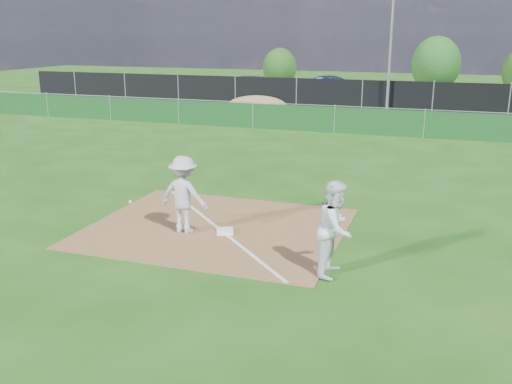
% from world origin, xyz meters
% --- Properties ---
extents(ground, '(90.00, 90.00, 0.00)m').
position_xyz_m(ground, '(0.00, 10.00, 0.00)').
color(ground, '#1C4E10').
rests_on(ground, ground).
extents(infield_dirt, '(6.00, 5.00, 0.02)m').
position_xyz_m(infield_dirt, '(0.00, 1.00, 0.01)').
color(infield_dirt, brown).
rests_on(infield_dirt, ground).
extents(foul_line, '(5.01, 5.01, 0.01)m').
position_xyz_m(foul_line, '(0.00, 1.00, 0.03)').
color(foul_line, white).
rests_on(foul_line, infield_dirt).
extents(green_fence, '(44.00, 0.05, 1.20)m').
position_xyz_m(green_fence, '(0.00, 15.00, 0.60)').
color(green_fence, '#103D18').
rests_on(green_fence, ground).
extents(dirt_mound, '(3.38, 2.60, 1.17)m').
position_xyz_m(dirt_mound, '(-5.00, 18.50, 0.58)').
color(dirt_mound, olive).
rests_on(dirt_mound, ground).
extents(black_fence, '(46.00, 0.04, 1.80)m').
position_xyz_m(black_fence, '(0.00, 23.00, 0.90)').
color(black_fence, black).
rests_on(black_fence, ground).
extents(parking_lot, '(46.00, 9.00, 0.01)m').
position_xyz_m(parking_lot, '(0.00, 28.00, 0.01)').
color(parking_lot, black).
rests_on(parking_lot, ground).
extents(light_pole, '(0.16, 0.16, 8.00)m').
position_xyz_m(light_pole, '(1.50, 22.70, 4.00)').
color(light_pole, slate).
rests_on(light_pole, ground).
extents(first_base, '(0.50, 0.50, 0.08)m').
position_xyz_m(first_base, '(0.33, 0.70, 0.06)').
color(first_base, white).
rests_on(first_base, infield_dirt).
extents(play_at_first, '(2.11, 0.75, 1.83)m').
position_xyz_m(play_at_first, '(-0.59, 0.46, 0.93)').
color(play_at_first, silver).
rests_on(play_at_first, infield_dirt).
extents(runner, '(0.79, 0.98, 1.89)m').
position_xyz_m(runner, '(3.22, -0.72, 0.94)').
color(runner, white).
rests_on(runner, ground).
extents(car_left, '(4.91, 2.02, 1.66)m').
position_xyz_m(car_left, '(-7.91, 26.81, 0.84)').
color(car_left, '#A8ABB0').
rests_on(car_left, parking_lot).
extents(car_mid, '(4.97, 2.14, 1.59)m').
position_xyz_m(car_mid, '(-2.54, 27.38, 0.81)').
color(car_mid, black).
rests_on(car_mid, parking_lot).
extents(car_right, '(4.69, 3.43, 1.26)m').
position_xyz_m(car_right, '(3.77, 26.90, 0.64)').
color(car_right, black).
rests_on(car_right, parking_lot).
extents(tree_left, '(2.73, 2.73, 3.23)m').
position_xyz_m(tree_left, '(-8.37, 33.91, 1.66)').
color(tree_left, '#382316').
rests_on(tree_left, ground).
extents(tree_mid, '(3.54, 3.54, 4.20)m').
position_xyz_m(tree_mid, '(3.63, 34.08, 2.16)').
color(tree_mid, '#382316').
rests_on(tree_mid, ground).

